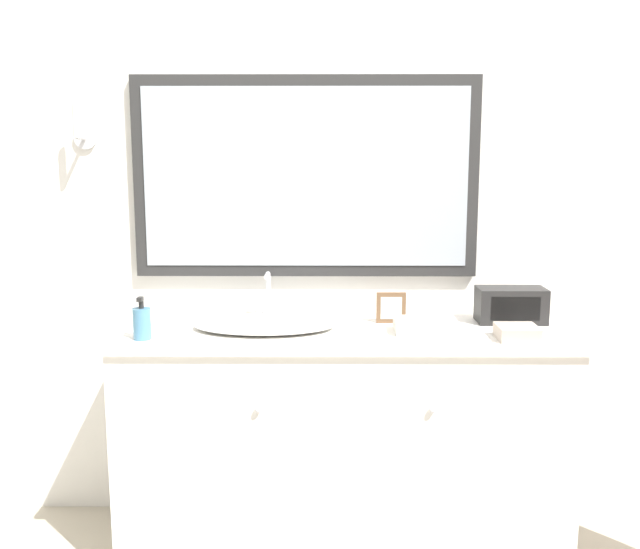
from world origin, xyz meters
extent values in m
cube|color=white|center=(0.00, 0.67, 1.27)|extent=(8.00, 0.06, 2.55)
cube|color=#282828|center=(-0.15, 0.62, 1.44)|extent=(1.39, 0.04, 0.80)
cube|color=#9EA8B2|center=(-0.15, 0.60, 1.44)|extent=(1.30, 0.01, 0.71)
cylinder|color=silver|center=(-1.03, 0.63, 1.59)|extent=(0.09, 0.01, 0.09)
cylinder|color=silver|center=(-1.03, 0.58, 1.59)|extent=(0.02, 0.10, 0.02)
cylinder|color=white|center=(-1.03, 0.53, 1.66)|extent=(0.02, 0.02, 0.14)
cube|color=white|center=(0.00, 0.34, 0.43)|extent=(1.65, 0.56, 0.86)
cube|color=silver|center=(0.00, 0.34, 0.87)|extent=(1.70, 0.60, 0.03)
sphere|color=silver|center=(-0.30, 0.04, 0.67)|extent=(0.02, 0.02, 0.02)
sphere|color=silver|center=(0.30, 0.04, 0.67)|extent=(0.02, 0.02, 0.02)
ellipsoid|color=white|center=(-0.29, 0.31, 0.90)|extent=(0.53, 0.32, 0.03)
cylinder|color=silver|center=(-0.29, 0.49, 0.90)|extent=(0.06, 0.06, 0.03)
cylinder|color=silver|center=(-0.29, 0.49, 0.99)|extent=(0.02, 0.02, 0.15)
cylinder|color=silver|center=(-0.29, 0.45, 1.06)|extent=(0.02, 0.07, 0.02)
cylinder|color=white|center=(-0.37, 0.49, 0.92)|extent=(0.06, 0.02, 0.02)
cylinder|color=white|center=(-0.22, 0.49, 0.92)|extent=(0.05, 0.02, 0.02)
cylinder|color=teal|center=(-0.71, 0.15, 0.94)|extent=(0.06, 0.06, 0.11)
cylinder|color=black|center=(-0.71, 0.15, 1.02)|extent=(0.02, 0.02, 0.04)
cube|color=black|center=(-0.71, 0.14, 1.03)|extent=(0.02, 0.03, 0.01)
cube|color=black|center=(0.65, 0.42, 0.95)|extent=(0.26, 0.14, 0.13)
cube|color=black|center=(0.65, 0.35, 0.95)|extent=(0.19, 0.01, 0.09)
cube|color=brown|center=(0.18, 0.40, 0.95)|extent=(0.11, 0.01, 0.12)
cube|color=beige|center=(0.18, 0.40, 0.95)|extent=(0.08, 0.00, 0.09)
cube|color=#B7A899|center=(0.60, 0.16, 0.91)|extent=(0.14, 0.13, 0.05)
cube|color=silver|center=(0.26, 0.25, 0.91)|extent=(0.16, 0.13, 0.05)
camera|label=1|loc=(-0.07, -2.27, 1.53)|focal=40.00mm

